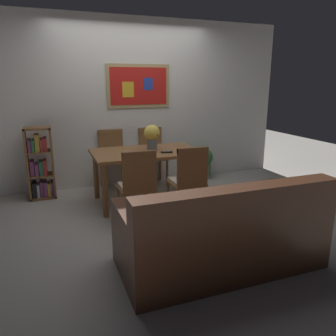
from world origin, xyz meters
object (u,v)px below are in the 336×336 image
object	(u,v)px
dining_chair_far_left	(112,154)
bookshelf	(40,166)
flower_vase	(152,135)
dining_chair_near_left	(137,182)
dining_table	(146,158)
potted_ivy	(203,162)
dining_chair_far_right	(152,151)
leather_couch	(222,236)
tv_remote	(167,152)
dining_chair_near_right	(189,177)

from	to	relation	value
dining_chair_far_left	bookshelf	size ratio (longest dim) A/B	0.89
bookshelf	flower_vase	world-z (taller)	flower_vase
dining_chair_far_left	dining_chair_near_left	size ratio (longest dim) A/B	1.00
dining_table	dining_chair_far_left	xyz separation A→B (m)	(-0.32, 0.80, -0.09)
potted_ivy	dining_chair_far_left	bearing A→B (deg)	178.05
dining_table	dining_chair_far_right	xyz separation A→B (m)	(0.34, 0.81, -0.09)
dining_table	potted_ivy	xyz separation A→B (m)	(1.25, 0.75, -0.34)
leather_couch	tv_remote	xyz separation A→B (m)	(0.09, 1.66, 0.42)
bookshelf	flower_vase	distance (m)	1.67
dining_chair_near_right	flower_vase	bearing A→B (deg)	105.40
dining_table	tv_remote	xyz separation A→B (m)	(0.22, -0.22, 0.11)
dining_table	dining_chair_near_right	xyz separation A→B (m)	(0.30, -0.77, -0.09)
dining_chair_near_left	leather_couch	size ratio (longest dim) A/B	0.51
dining_chair_far_left	bookshelf	distance (m)	1.08
dining_chair_near_left	bookshelf	bearing A→B (deg)	126.40
leather_couch	dining_chair_near_left	bearing A→B (deg)	112.55
leather_couch	potted_ivy	bearing A→B (deg)	66.91
tv_remote	dining_table	bearing A→B (deg)	135.32
dining_chair_near_left	flower_vase	distance (m)	0.95
dining_chair_near_left	dining_chair_far_right	bearing A→B (deg)	66.61
bookshelf	flower_vase	xyz separation A→B (m)	(1.46, -0.66, 0.46)
bookshelf	tv_remote	bearing A→B (deg)	-28.80
dining_chair_near_right	dining_chair_far_right	bearing A→B (deg)	88.33
dining_chair_far_left	leather_couch	bearing A→B (deg)	-80.50
flower_vase	dining_chair_far_right	bearing A→B (deg)	72.31
dining_chair_far_left	flower_vase	world-z (taller)	flower_vase
leather_couch	dining_chair_far_right	bearing A→B (deg)	85.52
dining_chair_far_left	flower_vase	xyz separation A→B (m)	(0.40, -0.80, 0.39)
potted_ivy	dining_table	bearing A→B (deg)	-149.14
tv_remote	dining_chair_near_left	bearing A→B (deg)	-135.57
dining_chair_far_right	flower_vase	bearing A→B (deg)	-107.69
dining_chair_far_right	potted_ivy	bearing A→B (deg)	-3.88
dining_chair_near_left	dining_chair_far_left	bearing A→B (deg)	89.35
bookshelf	potted_ivy	bearing A→B (deg)	1.85
tv_remote	dining_chair_near_right	bearing A→B (deg)	-81.90
dining_table	tv_remote	size ratio (longest dim) A/B	8.94
flower_vase	dining_chair_far_left	bearing A→B (deg)	116.53
dining_chair_far_left	potted_ivy	world-z (taller)	dining_chair_far_left
dining_chair_far_right	flower_vase	xyz separation A→B (m)	(-0.26, -0.81, 0.39)
dining_chair_far_left	dining_chair_far_right	size ratio (longest dim) A/B	1.00
dining_table	flower_vase	xyz separation A→B (m)	(0.08, -0.00, 0.30)
flower_vase	dining_chair_near_left	bearing A→B (deg)	-119.00
dining_chair_near_left	leather_couch	world-z (taller)	dining_chair_near_left
leather_couch	bookshelf	distance (m)	2.96
dining_chair_far_right	tv_remote	world-z (taller)	dining_chair_far_right
dining_table	leather_couch	xyz separation A→B (m)	(0.13, -1.88, -0.32)
dining_chair_near_right	leather_couch	size ratio (longest dim) A/B	0.51
dining_table	dining_chair_far_right	world-z (taller)	dining_chair_far_right
dining_chair_far_right	potted_ivy	distance (m)	0.94
dining_chair_far_left	flower_vase	size ratio (longest dim) A/B	2.58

